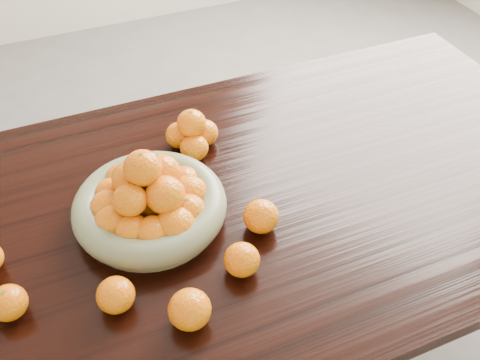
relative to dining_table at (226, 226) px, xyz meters
name	(u,v)px	position (x,y,z in m)	size (l,w,h in m)	color
ground	(230,356)	(0.00, 0.00, -0.66)	(5.00, 5.00, 0.00)	#5E5B58
dining_table	(226,226)	(0.00, 0.00, 0.00)	(2.00, 1.00, 0.75)	black
fruit_bowl	(150,202)	(-0.18, 0.02, 0.14)	(0.35, 0.35, 0.19)	#727858
orange_pyramid	(192,134)	(-0.01, 0.22, 0.14)	(0.14, 0.14, 0.12)	orange
loose_orange_0	(8,303)	(-0.51, -0.12, 0.12)	(0.08, 0.08, 0.07)	orange
loose_orange_1	(116,295)	(-0.31, -0.19, 0.13)	(0.08, 0.08, 0.07)	orange
loose_orange_2	(261,216)	(0.04, -0.11, 0.13)	(0.08, 0.08, 0.08)	orange
loose_orange_4	(242,260)	(-0.04, -0.20, 0.13)	(0.08, 0.08, 0.07)	orange
loose_orange_5	(190,309)	(-0.18, -0.28, 0.13)	(0.09, 0.09, 0.08)	orange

